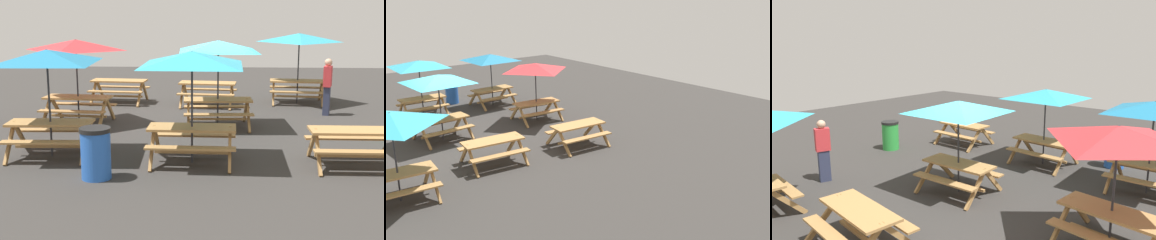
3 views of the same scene
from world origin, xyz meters
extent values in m
plane|color=#33302D|center=(0.00, 0.00, 0.00)|extent=(27.59, 27.59, 0.00)
cube|color=#A87A44|center=(0.25, 3.44, 0.74)|extent=(1.82, 0.74, 0.05)
cube|color=#A87A44|center=(0.24, 2.89, 0.45)|extent=(1.81, 0.30, 0.04)
cube|color=#A87A44|center=(0.26, 3.99, 0.45)|extent=(1.81, 0.30, 0.04)
cube|color=#A87A44|center=(-0.54, 3.09, 0.37)|extent=(0.08, 0.80, 0.81)
cube|color=#A87A44|center=(-0.52, 3.82, 0.37)|extent=(0.08, 0.80, 0.81)
cube|color=#A87A44|center=(1.02, 3.05, 0.37)|extent=(0.08, 0.80, 0.81)
cube|color=#A87A44|center=(1.04, 3.78, 0.37)|extent=(0.08, 0.80, 0.81)
cube|color=#A87A44|center=(0.25, 3.44, 0.22)|extent=(1.56, 0.11, 0.06)
cylinder|color=#2D2D33|center=(0.25, 3.44, 1.15)|extent=(0.04, 0.04, 2.30)
pyramid|color=teal|center=(0.25, 3.44, 2.16)|extent=(2.83, 2.83, 0.28)
cube|color=#A87A44|center=(-3.02, 3.56, 0.74)|extent=(1.80, 0.71, 0.05)
cube|color=#A87A44|center=(-3.03, 3.01, 0.45)|extent=(1.80, 0.27, 0.04)
cube|color=#A87A44|center=(-3.02, 4.11, 0.45)|extent=(1.80, 0.27, 0.04)
cube|color=#A87A44|center=(-3.81, 3.20, 0.37)|extent=(0.06, 0.80, 0.81)
cube|color=#A87A44|center=(-3.80, 3.93, 0.37)|extent=(0.06, 0.80, 0.81)
cube|color=#A87A44|center=(-2.25, 3.19, 0.37)|extent=(0.06, 0.80, 0.81)
cube|color=#A87A44|center=(-2.24, 3.92, 0.37)|extent=(0.06, 0.80, 0.81)
cube|color=#A87A44|center=(-3.02, 3.56, 0.22)|extent=(1.56, 0.08, 0.06)
cube|color=#A87A44|center=(0.04, -2.92, 0.74)|extent=(1.86, 0.89, 0.05)
cube|color=#A87A44|center=(-0.02, -3.47, 0.45)|extent=(1.82, 0.45, 0.04)
cube|color=#A87A44|center=(0.10, -2.37, 0.45)|extent=(1.82, 0.45, 0.04)
cube|color=#A87A44|center=(-0.77, -3.20, 0.37)|extent=(0.15, 0.80, 0.81)
cube|color=#A87A44|center=(-0.69, -2.47, 0.37)|extent=(0.15, 0.80, 0.81)
cube|color=#A87A44|center=(0.86, -2.64, 0.37)|extent=(0.15, 0.80, 0.81)
cube|color=#A87A44|center=(0.04, -2.92, 0.22)|extent=(1.56, 0.24, 0.06)
cube|color=#A87A44|center=(-2.86, -2.99, 0.45)|extent=(1.82, 0.44, 0.04)
cube|color=#A87A44|center=(-2.10, -3.25, 0.37)|extent=(0.14, 0.80, 0.81)
cube|color=#A87A44|center=(-0.28, 0.14, 0.74)|extent=(1.83, 0.79, 0.05)
cube|color=#A87A44|center=(-0.25, -0.40, 0.45)|extent=(1.81, 0.35, 0.04)
cube|color=#A87A44|center=(-0.31, 0.69, 0.45)|extent=(1.81, 0.35, 0.04)
cube|color=#A87A44|center=(-1.04, -0.26, 0.37)|extent=(0.10, 0.80, 0.81)
cube|color=#A87A44|center=(-1.08, 0.47, 0.37)|extent=(0.10, 0.80, 0.81)
cube|color=#A87A44|center=(0.52, -0.18, 0.37)|extent=(0.10, 0.80, 0.81)
cube|color=#A87A44|center=(0.48, 0.55, 0.37)|extent=(0.10, 0.80, 0.81)
cube|color=#A87A44|center=(-0.28, 0.14, 0.22)|extent=(1.56, 0.15, 0.06)
cylinder|color=#2D2D33|center=(-0.28, 0.14, 1.15)|extent=(0.04, 0.04, 2.30)
pyramid|color=teal|center=(-0.28, 0.14, 2.16)|extent=(2.82, 2.82, 0.28)
cube|color=#A87A44|center=(3.29, 3.11, 0.74)|extent=(1.83, 0.77, 0.05)
cube|color=#A87A44|center=(3.32, 2.56, 0.45)|extent=(1.81, 0.33, 0.04)
cube|color=#A87A44|center=(3.27, 3.66, 0.45)|extent=(1.81, 0.33, 0.04)
cube|color=#A87A44|center=(2.53, 2.72, 0.37)|extent=(0.09, 0.80, 0.81)
cube|color=#A87A44|center=(2.50, 3.45, 0.37)|extent=(0.09, 0.80, 0.81)
cube|color=#A87A44|center=(3.29, 3.11, 0.22)|extent=(1.56, 0.13, 0.06)
cylinder|color=#2D2D33|center=(3.29, 3.11, 1.15)|extent=(0.04, 0.04, 2.30)
pyramid|color=teal|center=(3.29, 3.11, 2.16)|extent=(2.83, 2.83, 0.28)
cube|color=#A87A44|center=(3.52, -0.08, 0.74)|extent=(1.85, 0.86, 0.05)
cube|color=#A87A44|center=(3.47, -0.63, 0.45)|extent=(1.82, 0.42, 0.04)
cube|color=#A87A44|center=(3.57, 0.47, 0.45)|extent=(1.82, 0.42, 0.04)
cube|color=#A87A44|center=(2.71, -0.37, 0.37)|extent=(0.13, 0.80, 0.81)
cube|color=#A87A44|center=(2.78, 0.35, 0.37)|extent=(0.13, 0.80, 0.81)
cube|color=#A87A44|center=(3.52, -0.08, 0.22)|extent=(1.56, 0.21, 0.06)
cylinder|color=#2D2D33|center=(3.52, -0.08, 1.15)|extent=(0.04, 0.04, 2.30)
pyramid|color=red|center=(3.52, -0.08, 2.16)|extent=(2.17, 2.17, 0.28)
cylinder|color=green|center=(-4.56, 1.44, 0.45)|extent=(0.56, 0.56, 0.90)
cylinder|color=black|center=(-4.56, 1.44, 0.94)|extent=(0.59, 0.59, 0.08)
cylinder|color=blue|center=(2.00, 4.56, 0.45)|extent=(0.56, 0.56, 0.90)
cylinder|color=black|center=(2.00, 4.56, 0.94)|extent=(0.59, 0.59, 0.08)
cube|color=#2D334C|center=(-3.50, -1.62, 0.42)|extent=(0.26, 0.32, 0.85)
cube|color=red|center=(-3.50, -1.62, 1.15)|extent=(0.32, 0.41, 0.60)
sphere|color=tan|center=(-3.50, -1.62, 1.56)|extent=(0.22, 0.22, 0.22)
camera|label=1|loc=(-0.24, 14.09, 3.21)|focal=50.00mm
camera|label=2|loc=(-5.59, -13.79, 5.13)|focal=40.00mm
camera|label=3|loc=(5.51, -6.41, 3.70)|focal=35.00mm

